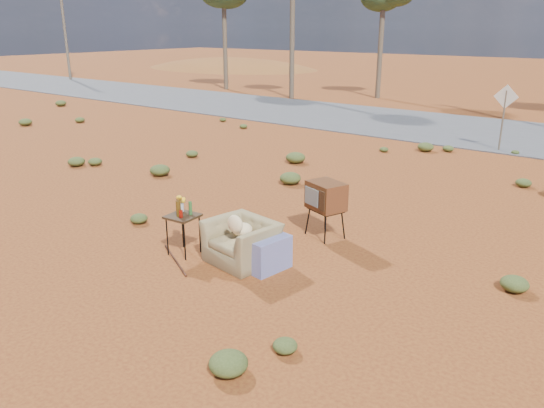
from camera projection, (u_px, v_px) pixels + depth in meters
The scene contains 10 objects.
ground at pixel (227, 257), 9.64m from camera, with size 140.00×140.00×0.00m, color #95511D.
highway at pixel (481, 132), 20.95m from camera, with size 140.00×7.00×0.04m, color #565659.
dirt_mound at pixel (231, 68), 52.50m from camera, with size 26.00×18.00×2.00m, color brown.
armchair at pixel (247, 238), 9.26m from camera, with size 1.47×0.91×1.01m.
tv_unit at pixel (326, 197), 10.32m from camera, with size 0.84×0.76×1.12m.
side_table at pixel (182, 213), 9.59m from camera, with size 0.56×0.56×1.05m.
rusty_bar at pixel (175, 260), 9.48m from camera, with size 0.04×0.04×1.41m, color #491D13.
road_sign at pixel (505, 106), 17.35m from camera, with size 0.78×0.06×2.19m.
utility_pole_west at pixel (64, 24), 39.88m from camera, with size 1.40×0.20×8.00m.
scrub_patch at pixel (319, 186), 13.40m from camera, with size 17.49×8.07×0.33m.
Camera 1 is at (6.01, -6.52, 3.99)m, focal length 35.00 mm.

